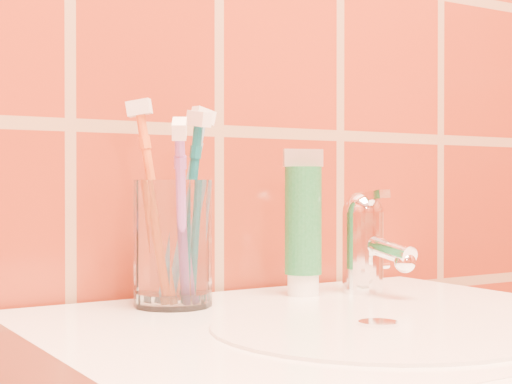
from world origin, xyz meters
TOP-DOWN VIEW (x-y plane):
  - glass_tumbler at (-0.10, 1.12)m, footprint 0.09×0.09m
  - toothpaste_tube at (0.06, 1.11)m, footprint 0.05×0.04m
  - faucet at (0.14, 1.09)m, footprint 0.05×0.11m
  - toothbrush_0 at (-0.12, 1.12)m, footprint 0.09×0.09m
  - toothbrush_1 at (-0.11, 1.08)m, footprint 0.13×0.17m
  - toothbrush_2 at (-0.09, 1.11)m, footprint 0.05×0.09m
  - toothbrush_3 at (-0.08, 1.13)m, footprint 0.09×0.08m

SIDE VIEW (x-z plane):
  - faucet at x=0.14m, z-range 0.85..0.97m
  - glass_tumbler at x=-0.10m, z-range 0.85..0.98m
  - toothpaste_tube at x=0.06m, z-range 0.84..1.01m
  - toothbrush_1 at x=-0.11m, z-range 0.84..1.05m
  - toothbrush_2 at x=-0.09m, z-range 0.84..1.06m
  - toothbrush_3 at x=-0.08m, z-range 0.85..1.06m
  - toothbrush_0 at x=-0.12m, z-range 0.84..1.07m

